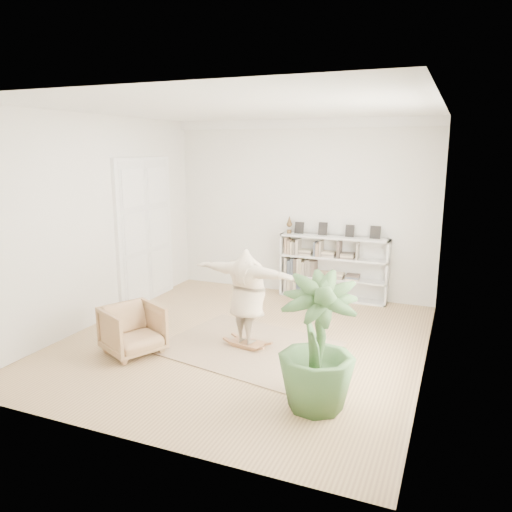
{
  "coord_description": "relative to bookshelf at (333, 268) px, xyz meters",
  "views": [
    {
      "loc": [
        3.06,
        -6.89,
        3.04
      ],
      "look_at": [
        0.05,
        0.4,
        1.32
      ],
      "focal_mm": 35.0,
      "sensor_mm": 36.0,
      "label": 1
    }
  ],
  "objects": [
    {
      "name": "bookshelf",
      "position": [
        0.0,
        0.0,
        0.0
      ],
      "size": [
        2.2,
        0.35,
        1.64
      ],
      "color": "silver",
      "rests_on": "floor"
    },
    {
      "name": "rug",
      "position": [
        -0.59,
        -3.03,
        -0.63
      ],
      "size": [
        2.83,
        2.44,
        0.02
      ],
      "primitive_type": "cube",
      "rotation": [
        0.0,
        0.0,
        -0.19
      ],
      "color": "tan",
      "rests_on": "floor"
    },
    {
      "name": "rocker_board",
      "position": [
        -0.59,
        -3.03,
        -0.57
      ],
      "size": [
        0.57,
        0.4,
        0.11
      ],
      "rotation": [
        0.0,
        0.0,
        -0.19
      ],
      "color": "olive",
      "rests_on": "rug"
    },
    {
      "name": "armchair",
      "position": [
        -2.09,
        -3.88,
        -0.27
      ],
      "size": [
        1.07,
        1.06,
        0.74
      ],
      "primitive_type": "imported",
      "rotation": [
        0.0,
        0.0,
        1.11
      ],
      "color": "tan",
      "rests_on": "floor"
    },
    {
      "name": "houseplant",
      "position": [
        0.89,
        -4.4,
        0.18
      ],
      "size": [
        1.15,
        1.15,
        1.63
      ],
      "primitive_type": "imported",
      "rotation": [
        0.0,
        0.0,
        0.31
      ],
      "color": "#34562B",
      "rests_on": "floor"
    },
    {
      "name": "person",
      "position": [
        -0.59,
        -3.03,
        0.23
      ],
      "size": [
        1.87,
        0.82,
        1.47
      ],
      "primitive_type": "imported",
      "rotation": [
        0.0,
        0.0,
        2.95
      ],
      "color": "#C5B193",
      "rests_on": "rocker_board"
    },
    {
      "name": "doors",
      "position": [
        -3.45,
        -1.52,
        0.76
      ],
      "size": [
        0.09,
        1.78,
        2.92
      ],
      "color": "white",
      "rests_on": "floor"
    },
    {
      "name": "room_shell",
      "position": [
        -0.74,
        0.12,
        2.87
      ],
      "size": [
        6.0,
        6.0,
        6.0
      ],
      "color": "silver",
      "rests_on": "floor"
    },
    {
      "name": "floor",
      "position": [
        -0.74,
        -2.82,
        -0.64
      ],
      "size": [
        6.0,
        6.0,
        0.0
      ],
      "primitive_type": "plane",
      "color": "#916F4B",
      "rests_on": "ground"
    }
  ]
}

